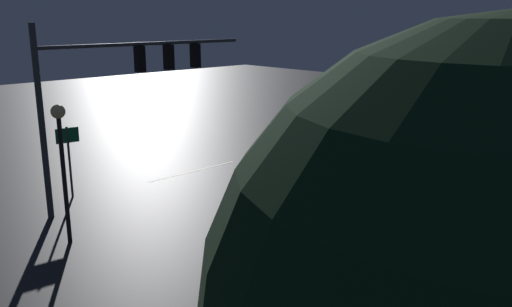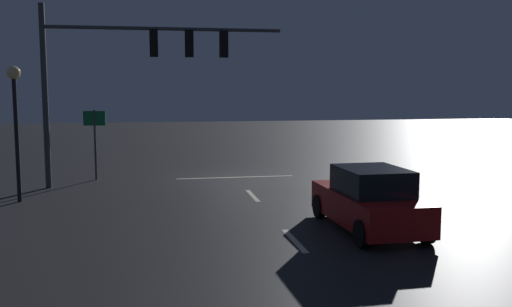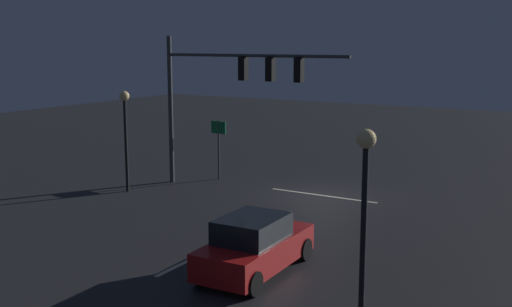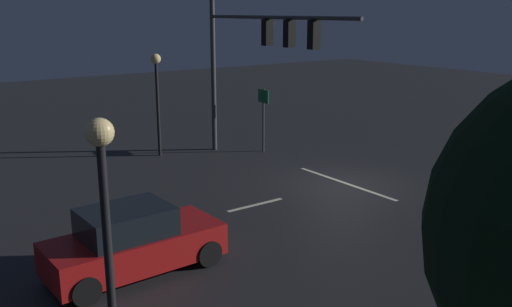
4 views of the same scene
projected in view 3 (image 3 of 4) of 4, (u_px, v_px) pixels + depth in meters
The scene contains 9 objects.
ground_plane at pixel (321, 196), 27.33m from camera, with size 80.00×80.00×0.00m, color #232326.
traffic_signal_assembly at pixel (229, 83), 27.69m from camera, with size 9.12×0.47×6.90m.
lane_dash_far at pixel (276, 218), 23.96m from camera, with size 2.20×0.16×0.01m, color beige.
lane_dash_mid at pixel (179, 265), 18.89m from camera, with size 2.20×0.16×0.01m, color beige.
stop_bar at pixel (323, 195), 27.47m from camera, with size 5.00×0.16×0.01m, color beige.
car_approaching at pixel (255, 246), 18.21m from camera, with size 2.02×4.42×1.70m.
street_lamp_left_kerb at pixel (365, 192), 13.88m from camera, with size 0.44×0.44×4.76m.
street_lamp_right_kerb at pixel (125, 121), 27.70m from camera, with size 0.44×0.44×4.51m.
route_sign at pixel (219, 137), 30.40m from camera, with size 0.90×0.17×2.90m.
Camera 3 is at (-11.25, 24.25, 6.62)m, focal length 44.12 mm.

